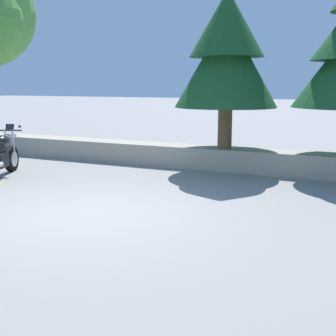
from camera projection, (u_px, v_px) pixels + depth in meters
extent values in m
plane|color=gray|center=(87.00, 213.00, 7.60)|extent=(120.00, 120.00, 0.00)
cube|color=#A89E89|center=(193.00, 156.00, 11.82)|extent=(36.00, 0.80, 0.55)
cylinder|color=black|center=(11.00, 159.00, 11.22)|extent=(0.37, 0.63, 0.62)
cylinder|color=silver|center=(11.00, 159.00, 11.22)|extent=(0.30, 0.42, 0.38)
cube|color=#2D2D30|center=(0.00, 151.00, 10.51)|extent=(0.55, 1.07, 0.12)
ellipsoid|color=black|center=(2.00, 141.00, 10.62)|extent=(0.51, 0.61, 0.26)
cylinder|color=#2D2D30|center=(8.00, 130.00, 11.01)|extent=(0.62, 0.29, 0.04)
sphere|color=silver|center=(8.00, 135.00, 11.18)|extent=(0.13, 0.13, 0.13)
sphere|color=silver|center=(14.00, 135.00, 11.17)|extent=(0.13, 0.13, 0.13)
cube|color=#26282D|center=(10.00, 128.00, 11.10)|extent=(0.22, 0.16, 0.18)
cylinder|color=silver|center=(6.00, 145.00, 11.12)|extent=(0.10, 0.17, 0.73)
cylinder|color=silver|center=(14.00, 145.00, 11.11)|extent=(0.10, 0.17, 0.73)
sphere|color=#2D2D30|center=(20.00, 126.00, 10.94)|extent=(0.07, 0.07, 0.07)
cylinder|color=brown|center=(225.00, 121.00, 11.21)|extent=(0.35, 0.35, 1.37)
cone|color=#194C23|center=(226.00, 62.00, 10.95)|extent=(2.51, 2.51, 2.20)
cone|color=#194C23|center=(227.00, 23.00, 10.78)|extent=(1.81, 1.81, 1.58)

